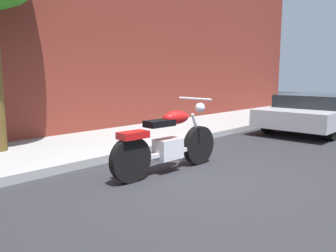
{
  "coord_description": "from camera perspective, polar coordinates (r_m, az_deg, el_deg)",
  "views": [
    {
      "loc": [
        -3.71,
        -3.03,
        1.51
      ],
      "look_at": [
        -0.03,
        0.44,
        0.75
      ],
      "focal_mm": 34.85,
      "sensor_mm": 36.0,
      "label": 1
    }
  ],
  "objects": [
    {
      "name": "motorcycle",
      "position": [
        5.16,
        -0.05,
        -3.0
      ],
      "size": [
        2.15,
        0.7,
        1.17
      ],
      "color": "black",
      "rests_on": "ground"
    },
    {
      "name": "ground_plane",
      "position": [
        5.02,
        3.93,
        -8.96
      ],
      "size": [
        60.0,
        60.0,
        0.0
      ],
      "primitive_type": "plane",
      "color": "#28282D"
    },
    {
      "name": "sidewalk",
      "position": [
        7.11,
        -14.23,
        -3.4
      ],
      "size": [
        23.7,
        2.51,
        0.14
      ],
      "primitive_type": "cube",
      "color": "#989898",
      "rests_on": "ground"
    },
    {
      "name": "parked_car_silver",
      "position": [
        10.29,
        24.81,
        2.44
      ],
      "size": [
        4.51,
        1.88,
        1.03
      ],
      "color": "black",
      "rests_on": "ground"
    }
  ]
}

